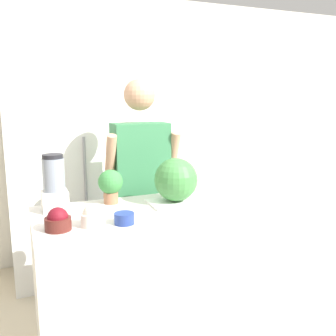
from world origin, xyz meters
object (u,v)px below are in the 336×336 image
object	(u,v)px
blender	(54,185)
bowl_small_blue	(124,218)
bowl_cream	(93,216)
person	(141,193)
watermelon	(176,180)
bowl_cherries	(58,221)
refrigerator	(54,186)
potted_plant	(111,184)

from	to	relation	value
blender	bowl_small_blue	bearing A→B (deg)	-50.95
bowl_small_blue	bowl_cream	bearing A→B (deg)	170.09
person	blender	bearing A→B (deg)	-152.22
watermelon	bowl_cherries	xyz separation A→B (m)	(-0.76, -0.23, -0.10)
watermelon	bowl_cream	bearing A→B (deg)	-157.49
refrigerator	watermelon	world-z (taller)	refrigerator
refrigerator	person	xyz separation A→B (m)	(0.56, -0.76, 0.06)
blender	potted_plant	size ratio (longest dim) A/B	1.56
potted_plant	bowl_cream	bearing A→B (deg)	-116.08
bowl_cream	refrigerator	bearing A→B (deg)	92.63
refrigerator	bowl_cherries	distance (m)	1.48
bowl_cherries	refrigerator	bearing A→B (deg)	85.66
person	bowl_cream	xyz separation A→B (m)	(-0.49, -0.71, 0.09)
bowl_cream	bowl_small_blue	bearing A→B (deg)	-9.91
watermelon	bowl_cherries	bearing A→B (deg)	-162.92
bowl_cream	bowl_small_blue	xyz separation A→B (m)	(0.16, -0.03, -0.02)
refrigerator	bowl_small_blue	bearing A→B (deg)	-81.26
bowl_cream	bowl_small_blue	size ratio (longest dim) A/B	1.17
potted_plant	bowl_small_blue	bearing A→B (deg)	-93.87
refrigerator	blender	bearing A→B (deg)	-94.63
refrigerator	bowl_cherries	world-z (taller)	refrigerator
bowl_cream	bowl_cherries	bearing A→B (deg)	177.56
person	blender	distance (m)	0.76
bowl_small_blue	blender	bearing A→B (deg)	129.05
person	potted_plant	bearing A→B (deg)	-133.57
blender	potted_plant	bearing A→B (deg)	4.04
refrigerator	person	size ratio (longest dim) A/B	0.96
blender	potted_plant	xyz separation A→B (m)	(0.35, 0.02, -0.03)
refrigerator	person	bearing A→B (deg)	-53.60
refrigerator	bowl_cherries	bearing A→B (deg)	-94.34
bowl_small_blue	person	bearing A→B (deg)	65.81
refrigerator	watermelon	size ratio (longest dim) A/B	6.06
bowl_cherries	bowl_cream	distance (m)	0.18
refrigerator	person	distance (m)	0.95
refrigerator	bowl_cream	size ratio (longest dim) A/B	13.29
bowl_cherries	bowl_cream	world-z (taller)	bowl_cream
bowl_cherries	bowl_cream	size ratio (longest dim) A/B	1.07
person	bowl_small_blue	size ratio (longest dim) A/B	16.16
refrigerator	blender	xyz separation A→B (m)	(-0.09, -1.11, 0.26)
bowl_small_blue	watermelon	bearing A→B (deg)	32.74
watermelon	bowl_cherries	size ratio (longest dim) A/B	2.06
person	bowl_cherries	distance (m)	0.98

